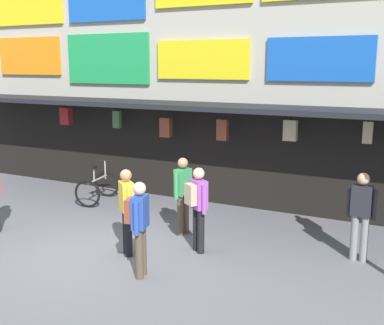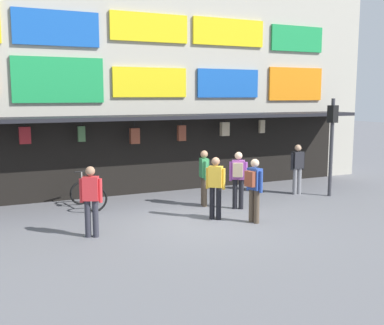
{
  "view_description": "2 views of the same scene",
  "coord_description": "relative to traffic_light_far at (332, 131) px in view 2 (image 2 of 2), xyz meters",
  "views": [
    {
      "loc": [
        5.48,
        -7.3,
        3.59
      ],
      "look_at": [
        1.19,
        1.08,
        1.69
      ],
      "focal_mm": 45.23,
      "sensor_mm": 36.0,
      "label": 1
    },
    {
      "loc": [
        -5.29,
        -10.84,
        3.29
      ],
      "look_at": [
        0.48,
        1.7,
        1.31
      ],
      "focal_mm": 43.67,
      "sensor_mm": 36.0,
      "label": 2
    }
  ],
  "objects": [
    {
      "name": "pedestrian_in_white",
      "position": [
        -4.8,
        -1.05,
        -1.19
      ],
      "size": [
        0.42,
        0.4,
        1.68
      ],
      "color": "black",
      "rests_on": "ground"
    },
    {
      "name": "pedestrian_in_blue",
      "position": [
        -3.67,
        -0.31,
        -1.16
      ],
      "size": [
        0.48,
        0.47,
        1.68
      ],
      "color": "black",
      "rests_on": "ground"
    },
    {
      "name": "pedestrian_in_purple",
      "position": [
        -4.4,
        0.46,
        -1.19
      ],
      "size": [
        0.29,
        0.52,
        1.68
      ],
      "color": "brown",
      "rests_on": "ground"
    },
    {
      "name": "ground_plane",
      "position": [
        -5.17,
        -1.01,
        -2.14
      ],
      "size": [
        80.0,
        80.0,
        0.0
      ],
      "primitive_type": "plane",
      "color": "slate"
    },
    {
      "name": "pedestrian_in_black",
      "position": [
        -4.06,
        -1.76,
        -1.16
      ],
      "size": [
        0.42,
        0.51,
        1.68
      ],
      "color": "brown",
      "rests_on": "ground"
    },
    {
      "name": "pedestrian_in_red",
      "position": [
        -0.8,
        0.68,
        -1.19
      ],
      "size": [
        0.53,
        0.23,
        1.68
      ],
      "color": "gray",
      "rests_on": "ground"
    },
    {
      "name": "shopfront",
      "position": [
        -5.18,
        3.56,
        1.82
      ],
      "size": [
        18.0,
        2.6,
        8.0
      ],
      "color": "#B2AD9E",
      "rests_on": "ground"
    },
    {
      "name": "bicycle_parked",
      "position": [
        -7.62,
        1.65,
        -1.75
      ],
      "size": [
        0.91,
        1.27,
        1.05
      ],
      "color": "black",
      "rests_on": "ground"
    },
    {
      "name": "traffic_light_far",
      "position": [
        0.0,
        0.0,
        0.0
      ],
      "size": [
        0.33,
        0.35,
        3.2
      ],
      "color": "#38383D",
      "rests_on": "ground"
    },
    {
      "name": "pedestrian_in_yellow",
      "position": [
        -8.16,
        -1.24,
        -1.19
      ],
      "size": [
        0.49,
        0.35,
        1.68
      ],
      "color": "#2D2D38",
      "rests_on": "ground"
    }
  ]
}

